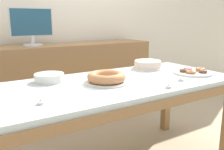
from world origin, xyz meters
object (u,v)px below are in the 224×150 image
object	(u,v)px
computer_monitor	(32,27)
tealight_near_front	(41,102)
tealight_near_cakes	(101,74)
pastry_platter	(193,72)
tealight_left_edge	(181,80)
cake_chocolate_round	(148,65)
plate_stack	(49,78)
tealight_centre	(105,71)
tealight_right_edge	(168,87)
cake_golden_bundt	(106,78)

from	to	relation	value
computer_monitor	tealight_near_front	distance (m)	1.40
tealight_near_front	tealight_near_cakes	bearing A→B (deg)	35.03
pastry_platter	tealight_left_edge	distance (m)	0.31
computer_monitor	cake_chocolate_round	world-z (taller)	computer_monitor
cake_chocolate_round	tealight_near_front	bearing A→B (deg)	-157.83
cake_chocolate_round	tealight_near_front	world-z (taller)	cake_chocolate_round
pastry_platter	plate_stack	bearing A→B (deg)	162.19
tealight_centre	tealight_left_edge	bearing A→B (deg)	-58.99
computer_monitor	tealight_right_edge	size ratio (longest dim) A/B	10.60
plate_stack	tealight_near_front	world-z (taller)	plate_stack
pastry_platter	cake_golden_bundt	bearing A→B (deg)	172.09
cake_golden_bundt	cake_chocolate_round	bearing A→B (deg)	23.03
cake_golden_bundt	tealight_near_cakes	bearing A→B (deg)	69.04
tealight_right_edge	plate_stack	bearing A→B (deg)	136.38
cake_golden_bundt	plate_stack	distance (m)	0.41
cake_golden_bundt	pastry_platter	size ratio (longest dim) A/B	0.98
pastry_platter	tealight_right_edge	xyz separation A→B (m)	(-0.50, -0.22, -0.00)
cake_golden_bundt	plate_stack	bearing A→B (deg)	143.27
tealight_left_edge	tealight_near_front	bearing A→B (deg)	178.16
tealight_near_front	tealight_near_cakes	size ratio (longest dim) A/B	1.00
cake_golden_bundt	pastry_platter	world-z (taller)	cake_golden_bundt
plate_stack	tealight_near_cakes	xyz separation A→B (m)	(0.41, -0.02, -0.02)
computer_monitor	cake_golden_bundt	size ratio (longest dim) A/B	1.36
cake_chocolate_round	plate_stack	bearing A→B (deg)	179.96
computer_monitor	tealight_near_front	xyz separation A→B (m)	(-0.32, -1.31, -0.35)
cake_chocolate_round	tealight_right_edge	size ratio (longest dim) A/B	6.82
pastry_platter	tealight_near_cakes	bearing A→B (deg)	154.12
cake_golden_bundt	pastry_platter	xyz separation A→B (m)	(0.77, -0.11, -0.02)
cake_golden_bundt	tealight_centre	world-z (taller)	cake_golden_bundt
tealight_centre	pastry_platter	bearing A→B (deg)	-34.27
cake_golden_bundt	plate_stack	xyz separation A→B (m)	(-0.33, 0.25, -0.01)
pastry_platter	cake_chocolate_round	bearing A→B (deg)	118.56
cake_chocolate_round	pastry_platter	size ratio (longest dim) A/B	0.85
cake_chocolate_round	tealight_near_front	size ratio (longest dim) A/B	6.82
computer_monitor	tealight_left_edge	size ratio (longest dim) A/B	10.60
pastry_platter	plate_stack	xyz separation A→B (m)	(-1.10, 0.35, 0.02)
cake_golden_bundt	tealight_right_edge	size ratio (longest dim) A/B	7.81
pastry_platter	tealight_left_edge	world-z (taller)	pastry_platter
cake_chocolate_round	tealight_centre	world-z (taller)	cake_chocolate_round
cake_chocolate_round	tealight_near_front	xyz separation A→B (m)	(-1.10, -0.45, -0.03)
cake_golden_bundt	tealight_centre	xyz separation A→B (m)	(0.16, 0.31, -0.03)
cake_chocolate_round	plate_stack	world-z (taller)	cake_chocolate_round
tealight_left_edge	cake_golden_bundt	bearing A→B (deg)	154.24
cake_chocolate_round	tealight_near_cakes	bearing A→B (deg)	-177.56
cake_golden_bundt	pastry_platter	bearing A→B (deg)	-7.91
pastry_platter	computer_monitor	bearing A→B (deg)	128.65
pastry_platter	tealight_near_front	xyz separation A→B (m)	(-1.29, -0.10, -0.00)
cake_chocolate_round	pastry_platter	world-z (taller)	cake_chocolate_round
tealight_near_cakes	tealight_left_edge	bearing A→B (deg)	-48.79
tealight_left_edge	tealight_centre	world-z (taller)	same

